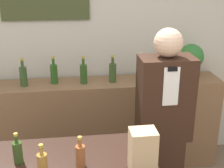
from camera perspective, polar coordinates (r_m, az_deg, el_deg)
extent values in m
cube|color=beige|center=(3.17, -4.53, 8.51)|extent=(5.20, 0.06, 2.70)
cube|color=brown|center=(3.25, -0.96, -7.49)|extent=(2.29, 0.37, 0.96)
cube|color=black|center=(1.96, -9.32, -14.42)|extent=(1.14, 0.59, 0.04)
cube|color=#331E14|center=(2.40, 9.64, -2.61)|extent=(0.41, 0.24, 0.65)
cube|color=white|center=(2.24, 10.75, -0.49)|extent=(0.11, 0.01, 0.29)
cube|color=black|center=(2.20, 11.00, 2.66)|extent=(0.07, 0.01, 0.03)
sphere|color=#DBB293|center=(2.27, 10.29, 7.45)|extent=(0.21, 0.21, 0.21)
cylinder|color=#B27047|center=(3.23, 13.99, 2.05)|extent=(0.18, 0.18, 0.12)
sphere|color=#2D6B2D|center=(3.18, 14.25, 4.88)|extent=(0.25, 0.25, 0.25)
cube|color=tan|center=(1.79, 5.63, -12.11)|extent=(0.15, 0.12, 0.26)
cylinder|color=#30491D|center=(1.97, -16.84, -11.91)|extent=(0.06, 0.06, 0.13)
cylinder|color=#30491D|center=(1.92, -17.12, -9.63)|extent=(0.02, 0.02, 0.05)
cylinder|color=#B29933|center=(1.91, -17.22, -8.81)|extent=(0.02, 0.02, 0.02)
cylinder|color=olive|center=(1.83, -12.58, -14.22)|extent=(0.06, 0.06, 0.13)
cylinder|color=olive|center=(1.78, -12.81, -11.82)|extent=(0.02, 0.02, 0.05)
cylinder|color=#B29933|center=(1.76, -12.89, -10.96)|extent=(0.02, 0.02, 0.02)
cylinder|color=brown|center=(1.87, -5.79, -13.00)|extent=(0.06, 0.06, 0.13)
cylinder|color=brown|center=(1.82, -5.89, -10.63)|extent=(0.02, 0.02, 0.05)
cylinder|color=#B29933|center=(1.80, -5.93, -9.77)|extent=(0.02, 0.02, 0.02)
cylinder|color=#304A24|center=(3.03, -15.88, 1.30)|extent=(0.07, 0.07, 0.18)
cylinder|color=#304A24|center=(2.99, -16.11, 3.55)|extent=(0.03, 0.03, 0.07)
cylinder|color=#B29933|center=(2.98, -16.19, 4.35)|extent=(0.03, 0.03, 0.02)
cylinder|color=#26531C|center=(3.03, -10.55, 1.78)|extent=(0.07, 0.07, 0.18)
cylinder|color=#26531C|center=(3.00, -10.70, 4.03)|extent=(0.03, 0.03, 0.07)
cylinder|color=#B29933|center=(2.99, -10.75, 4.83)|extent=(0.03, 0.03, 0.02)
cylinder|color=#2C4F1E|center=(2.99, -5.21, 1.78)|extent=(0.07, 0.07, 0.18)
cylinder|color=#2C4F1E|center=(2.96, -5.29, 4.07)|extent=(0.03, 0.03, 0.07)
cylinder|color=#B29933|center=(2.94, -5.31, 4.88)|extent=(0.03, 0.03, 0.02)
cylinder|color=#344C23|center=(3.02, 0.12, 2.03)|extent=(0.07, 0.07, 0.18)
cylinder|color=#344C23|center=(2.98, 0.12, 4.31)|extent=(0.03, 0.03, 0.07)
cylinder|color=#B29933|center=(2.97, 0.12, 5.11)|extent=(0.03, 0.03, 0.02)
cylinder|color=#29502A|center=(3.08, 5.26, 2.36)|extent=(0.07, 0.07, 0.18)
cylinder|color=#29502A|center=(3.05, 5.34, 4.58)|extent=(0.03, 0.03, 0.07)
cylinder|color=#B29933|center=(3.04, 5.36, 5.37)|extent=(0.03, 0.03, 0.02)
cylinder|color=#2D591C|center=(3.14, 10.32, 2.46)|extent=(0.07, 0.07, 0.18)
cylinder|color=#2D591C|center=(3.11, 10.46, 4.65)|extent=(0.03, 0.03, 0.07)
cylinder|color=#B29933|center=(3.10, 10.52, 5.42)|extent=(0.03, 0.03, 0.02)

